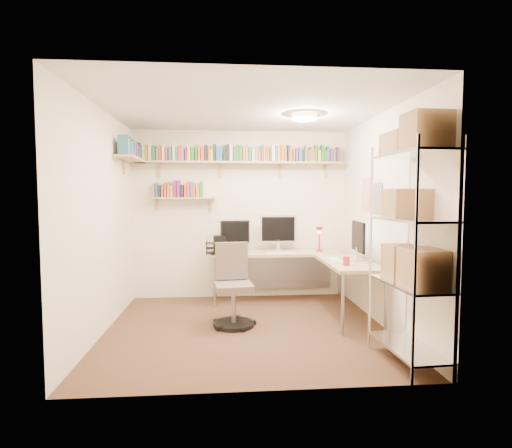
# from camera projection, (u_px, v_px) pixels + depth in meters

# --- Properties ---
(ground) EXTENTS (3.20, 3.20, 0.00)m
(ground) POSITION_uv_depth(u_px,v_px,m) (247.00, 328.00, 4.62)
(ground) COLOR #422D1C
(ground) RESTS_ON ground
(room_shell) EXTENTS (3.24, 3.04, 2.52)m
(room_shell) POSITION_uv_depth(u_px,v_px,m) (247.00, 194.00, 4.51)
(room_shell) COLOR #F3E1C6
(room_shell) RESTS_ON ground
(wall_shelves) EXTENTS (3.12, 1.09, 0.80)m
(wall_shelves) POSITION_uv_depth(u_px,v_px,m) (212.00, 161.00, 5.73)
(wall_shelves) COLOR tan
(wall_shelves) RESTS_ON ground
(corner_desk) EXTENTS (2.08, 1.84, 1.25)m
(corner_desk) POSITION_uv_depth(u_px,v_px,m) (284.00, 255.00, 5.56)
(corner_desk) COLOR tan
(corner_desk) RESTS_ON ground
(office_chair) EXTENTS (0.51, 0.52, 0.97)m
(office_chair) POSITION_uv_depth(u_px,v_px,m) (233.00, 291.00, 4.73)
(office_chair) COLOR black
(office_chair) RESTS_ON ground
(wire_rack) EXTENTS (0.47, 0.89, 2.22)m
(wire_rack) POSITION_uv_depth(u_px,v_px,m) (413.00, 213.00, 3.54)
(wire_rack) COLOR silver
(wire_rack) RESTS_ON ground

